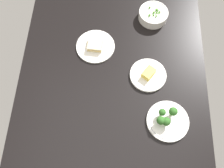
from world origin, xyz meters
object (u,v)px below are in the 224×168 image
plate_sandwich (95,46)px  plate_broccoli (167,120)px  plate_cheese (148,75)px  bowl_peas (153,15)px

plate_sandwich → plate_broccoli: (-40.91, -37.92, 0.88)cm
plate_sandwich → plate_cheese: (-16.55, -28.98, 0.10)cm
plate_sandwich → plate_broccoli: size_ratio=1.03×
plate_sandwich → bowl_peas: 38.56cm
bowl_peas → plate_cheese: 38.09cm
bowl_peas → plate_cheese: size_ratio=0.87×
bowl_peas → plate_cheese: bowl_peas is taller
plate_sandwich → plate_broccoli: bearing=-137.2°
plate_cheese → plate_broccoli: 25.96cm
plate_sandwich → plate_cheese: size_ratio=1.11×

